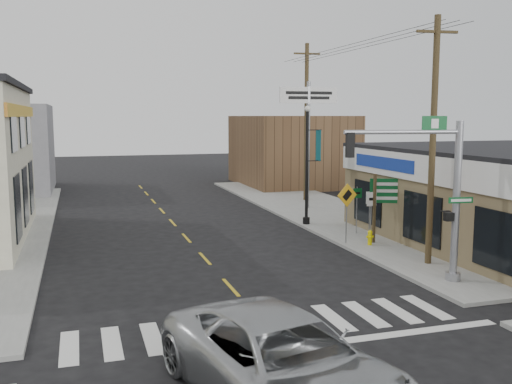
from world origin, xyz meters
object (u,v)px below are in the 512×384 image
object	(u,v)px
utility_pole_far	(306,121)
lamp_post	(308,156)
bare_tree	(476,162)
fire_hydrant	(370,237)
guide_sign	(389,198)
utility_pole_near	(433,139)
suv	(283,363)
dance_center_sign	(308,114)
traffic_signal_pole	(440,184)

from	to	relation	value
utility_pole_far	lamp_post	bearing A→B (deg)	-108.15
bare_tree	utility_pole_far	world-z (taller)	utility_pole_far
fire_hydrant	bare_tree	bearing A→B (deg)	-41.22
bare_tree	guide_sign	bearing A→B (deg)	122.80
guide_sign	utility_pole_near	distance (m)	4.62
suv	utility_pole_near	xyz separation A→B (m)	(8.72, 8.12, 3.87)
utility_pole_near	utility_pole_far	size ratio (longest dim) A/B	0.90
utility_pole_near	guide_sign	bearing A→B (deg)	89.36
suv	guide_sign	world-z (taller)	guide_sign
guide_sign	utility_pole_far	distance (m)	13.17
guide_sign	suv	bearing A→B (deg)	-105.61
lamp_post	utility_pole_far	distance (m)	8.55
suv	bare_tree	bearing A→B (deg)	25.29
suv	utility_pole_near	bearing A→B (deg)	30.04
guide_sign	utility_pole_far	world-z (taller)	utility_pole_far
dance_center_sign	utility_pole_near	bearing A→B (deg)	-89.43
bare_tree	utility_pole_near	bearing A→B (deg)	-164.68
bare_tree	utility_pole_far	bearing A→B (deg)	92.42
utility_pole_far	guide_sign	bearing A→B (deg)	-92.45
dance_center_sign	bare_tree	world-z (taller)	dance_center_sign
bare_tree	traffic_signal_pole	bearing A→B (deg)	-141.51
guide_sign	bare_tree	xyz separation A→B (m)	(1.97, -3.05, 1.77)
fire_hydrant	utility_pole_far	distance (m)	14.14
lamp_post	utility_pole_near	xyz separation A→B (m)	(1.30, -8.63, 1.16)
lamp_post	utility_pole_far	world-z (taller)	utility_pole_far
dance_center_sign	utility_pole_near	size ratio (longest dim) A/B	0.83
suv	traffic_signal_pole	bearing A→B (deg)	25.16
utility_pole_near	utility_pole_far	xyz separation A→B (m)	(1.78, 16.43, 0.53)
lamp_post	dance_center_sign	distance (m)	5.68
traffic_signal_pole	guide_sign	bearing A→B (deg)	82.44
fire_hydrant	lamp_post	world-z (taller)	lamp_post
bare_tree	utility_pole_far	xyz separation A→B (m)	(-0.67, 15.76, 1.45)
dance_center_sign	suv	bearing A→B (deg)	-109.97
utility_pole_far	suv	bearing A→B (deg)	-109.77
utility_pole_near	traffic_signal_pole	bearing A→B (deg)	-111.15
suv	lamp_post	distance (m)	18.52
guide_sign	dance_center_sign	distance (m)	10.44
lamp_post	bare_tree	size ratio (longest dim) A/B	1.27
suv	dance_center_sign	world-z (taller)	dance_center_sign
fire_hydrant	utility_pole_far	xyz separation A→B (m)	(2.39, 13.08, 4.80)
lamp_post	utility_pole_far	bearing A→B (deg)	60.50
guide_sign	dance_center_sign	size ratio (longest dim) A/B	0.40
dance_center_sign	utility_pole_far	bearing A→B (deg)	73.42
fire_hydrant	dance_center_sign	size ratio (longest dim) A/B	0.09
fire_hydrant	utility_pole_far	world-z (taller)	utility_pole_far
suv	fire_hydrant	size ratio (longest dim) A/B	9.88
lamp_post	guide_sign	bearing A→B (deg)	-78.05
traffic_signal_pole	bare_tree	size ratio (longest dim) A/B	1.16
dance_center_sign	utility_pole_near	xyz separation A→B (m)	(-0.71, -13.51, -0.94)
fire_hydrant	lamp_post	size ratio (longest dim) A/B	0.11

